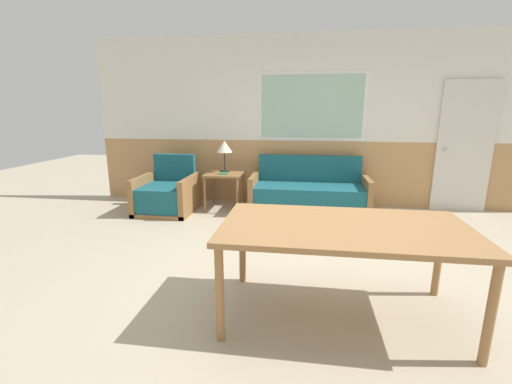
% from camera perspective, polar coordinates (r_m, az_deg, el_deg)
% --- Properties ---
extents(ground_plane, '(16.00, 16.00, 0.00)m').
position_cam_1_polar(ground_plane, '(3.41, 8.97, -13.67)').
color(ground_plane, '#B2A58C').
extents(wall_back, '(7.20, 0.09, 2.70)m').
position_cam_1_polar(wall_back, '(5.67, 9.24, 11.49)').
color(wall_back, tan).
rests_on(wall_back, ground_plane).
extents(couch, '(1.78, 0.76, 0.84)m').
position_cam_1_polar(couch, '(5.33, 8.76, -0.58)').
color(couch, olive).
rests_on(couch, ground_plane).
extents(armchair, '(0.83, 0.87, 0.85)m').
position_cam_1_polar(armchair, '(5.49, -14.54, -0.51)').
color(armchair, olive).
rests_on(armchair, ground_plane).
extents(side_table, '(0.57, 0.57, 0.58)m').
position_cam_1_polar(side_table, '(5.45, -5.26, 2.26)').
color(side_table, olive).
rests_on(side_table, ground_plane).
extents(table_lamp, '(0.25, 0.25, 0.50)m').
position_cam_1_polar(table_lamp, '(5.48, -5.30, 7.39)').
color(table_lamp, '#262628').
rests_on(table_lamp, side_table).
extents(book_stack, '(0.16, 0.14, 0.02)m').
position_cam_1_polar(book_stack, '(5.34, -5.54, 3.11)').
color(book_stack, '#2D7F3D').
rests_on(book_stack, side_table).
extents(dining_table, '(1.80, 0.96, 0.73)m').
position_cam_1_polar(dining_table, '(2.61, 14.46, -6.73)').
color(dining_table, '#9E7042').
rests_on(dining_table, ground_plane).
extents(entry_door, '(0.81, 0.09, 1.98)m').
position_cam_1_polar(entry_door, '(6.13, 31.42, 6.36)').
color(entry_door, silver).
rests_on(entry_door, ground_plane).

